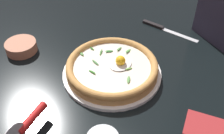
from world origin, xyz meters
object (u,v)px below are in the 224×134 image
pizza_cutter (27,124)px  folded_napkin (211,129)px  side_bowl (21,47)px  table_knife (161,28)px  pizza (112,67)px

pizza_cutter → folded_napkin: pizza_cutter is taller
pizza_cutter → folded_napkin: bearing=134.7°
side_bowl → table_knife: bearing=149.1°
side_bowl → pizza_cutter: bearing=60.5°
side_bowl → folded_napkin: (-0.15, 0.68, -0.01)m
pizza_cutter → side_bowl: bearing=-119.5°
pizza → pizza_cutter: 0.32m
pizza → table_knife: size_ratio=1.22×
side_bowl → pizza_cutter: size_ratio=0.69×
side_bowl → folded_napkin: side_bowl is taller
pizza → folded_napkin: size_ratio=2.15×
table_knife → folded_napkin: size_ratio=1.76×
table_knife → folded_napkin: 0.51m
table_knife → folded_napkin: (0.32, 0.39, 0.00)m
side_bowl → table_knife: side_bowl is taller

